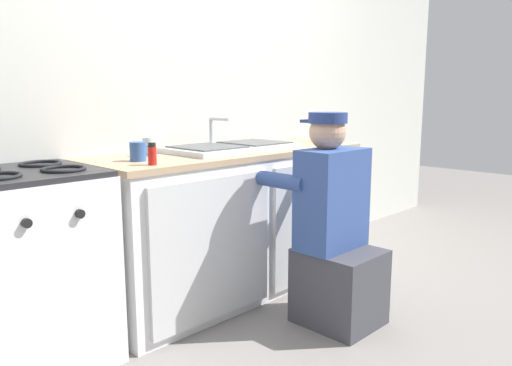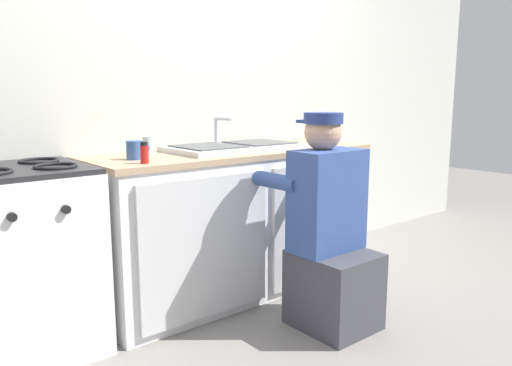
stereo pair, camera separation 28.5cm
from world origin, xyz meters
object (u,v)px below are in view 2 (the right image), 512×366
object	(u,v)px
spice_bottle_red	(144,153)
coffee_mug	(135,150)
stove_range	(24,261)
water_glass	(148,146)
plumber_person	(329,239)
sink_double_basin	(234,147)
spice_bottle_pepper	(326,135)

from	to	relation	value
spice_bottle_red	coffee_mug	bearing A→B (deg)	78.68
stove_range	water_glass	xyz separation A→B (m)	(0.70, 0.09, 0.48)
stove_range	water_glass	size ratio (longest dim) A/B	8.89
plumber_person	spice_bottle_red	xyz separation A→B (m)	(-0.77, 0.49, 0.46)
stove_range	coffee_mug	distance (m)	0.73
sink_double_basin	stove_range	world-z (taller)	sink_double_basin
stove_range	plumber_person	bearing A→B (deg)	-28.29
plumber_person	spice_bottle_pepper	xyz separation A→B (m)	(0.69, 0.68, 0.46)
coffee_mug	spice_bottle_red	size ratio (longest dim) A/B	1.20
plumber_person	water_glass	world-z (taller)	plumber_person
water_glass	plumber_person	bearing A→B (deg)	-52.81
sink_double_basin	spice_bottle_pepper	size ratio (longest dim) A/B	7.62
coffee_mug	spice_bottle_pepper	bearing A→B (deg)	0.50
plumber_person	water_glass	size ratio (longest dim) A/B	11.04
water_glass	stove_range	bearing A→B (deg)	-172.51
sink_double_basin	plumber_person	bearing A→B (deg)	-83.56
sink_double_basin	water_glass	xyz separation A→B (m)	(-0.52, 0.09, 0.03)
coffee_mug	spice_bottle_red	xyz separation A→B (m)	(-0.03, -0.17, 0.00)
sink_double_basin	stove_range	size ratio (longest dim) A/B	0.90
spice_bottle_red	spice_bottle_pepper	size ratio (longest dim) A/B	1.00
water_glass	spice_bottle_pepper	bearing A→B (deg)	-5.04
sink_double_basin	plumber_person	xyz separation A→B (m)	(0.08, -0.70, -0.43)
plumber_person	spice_bottle_pepper	world-z (taller)	plumber_person
coffee_mug	plumber_person	bearing A→B (deg)	-41.85
coffee_mug	spice_bottle_pepper	world-z (taller)	spice_bottle_pepper
coffee_mug	spice_bottle_red	bearing A→B (deg)	-101.32
plumber_person	coffee_mug	bearing A→B (deg)	138.15
spice_bottle_pepper	stove_range	bearing A→B (deg)	179.35
spice_bottle_pepper	sink_double_basin	bearing A→B (deg)	178.18
sink_double_basin	spice_bottle_red	xyz separation A→B (m)	(-0.70, -0.21, 0.03)
stove_range	spice_bottle_pepper	xyz separation A→B (m)	(1.99, -0.02, 0.48)
spice_bottle_red	sink_double_basin	bearing A→B (deg)	16.75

